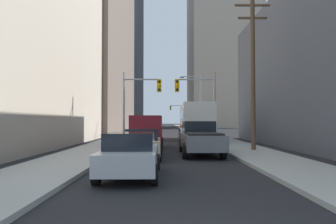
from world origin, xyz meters
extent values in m
cube|color=#9E9E99|center=(-4.79, 50.00, 0.07)|extent=(3.16, 160.00, 0.15)
cube|color=#9E9E99|center=(4.79, 50.00, 0.07)|extent=(3.16, 160.00, 0.15)
cube|color=silver|center=(2.47, 25.25, 1.95)|extent=(2.72, 11.55, 2.90)
cube|color=black|center=(1.21, 25.25, 2.47)|extent=(0.22, 10.58, 0.80)
cube|color=red|center=(1.20, 25.25, 1.37)|extent=(0.22, 10.58, 0.28)
cylinder|color=black|center=(1.29, 29.28, 0.50)|extent=(0.32, 1.00, 1.00)
cylinder|color=black|center=(3.64, 29.28, 0.50)|extent=(0.32, 1.00, 1.00)
cylinder|color=black|center=(1.29, 22.03, 0.50)|extent=(0.32, 1.00, 1.00)
cylinder|color=black|center=(3.64, 22.03, 0.50)|extent=(0.32, 1.00, 1.00)
cube|color=slate|center=(1.64, 13.44, 0.80)|extent=(2.14, 5.45, 0.80)
cube|color=black|center=(1.64, 14.41, 1.55)|extent=(1.85, 1.85, 0.70)
cube|color=black|center=(1.64, 12.09, 1.25)|extent=(1.82, 2.42, 0.10)
cylinder|color=black|center=(0.68, 15.16, 0.40)|extent=(0.28, 0.80, 0.80)
cylinder|color=black|center=(2.60, 15.16, 0.40)|extent=(0.28, 0.80, 0.80)
cylinder|color=black|center=(0.68, 11.71, 0.40)|extent=(0.28, 0.80, 0.80)
cylinder|color=black|center=(2.60, 11.71, 0.40)|extent=(0.28, 0.80, 0.80)
cube|color=maroon|center=(-1.59, 17.71, 1.31)|extent=(2.02, 5.21, 1.90)
cube|color=black|center=(-1.59, 20.32, 1.73)|extent=(1.76, 0.03, 0.60)
cylinder|color=black|center=(-2.55, 19.38, 0.36)|extent=(0.24, 0.72, 0.72)
cylinder|color=black|center=(-0.63, 19.38, 0.36)|extent=(0.24, 0.72, 0.72)
cylinder|color=black|center=(-2.55, 16.05, 0.36)|extent=(0.24, 0.72, 0.72)
cylinder|color=black|center=(-0.63, 16.05, 0.36)|extent=(0.24, 0.72, 0.72)
cube|color=#B7BABF|center=(-1.50, 6.80, 0.65)|extent=(1.84, 4.22, 0.65)
cube|color=black|center=(-1.50, 6.65, 1.25)|extent=(1.60, 1.92, 0.55)
cylinder|color=black|center=(-2.37, 8.14, 0.32)|extent=(0.22, 0.64, 0.64)
cylinder|color=black|center=(-0.64, 8.14, 0.32)|extent=(0.22, 0.64, 0.64)
cylinder|color=black|center=(-2.37, 5.45, 0.32)|extent=(0.22, 0.64, 0.64)
cylinder|color=black|center=(-0.64, 5.45, 0.32)|extent=(0.22, 0.64, 0.64)
cube|color=#C6B793|center=(-1.48, 11.90, 0.65)|extent=(1.89, 4.24, 0.65)
cube|color=black|center=(-1.48, 11.75, 1.25)|extent=(1.62, 1.93, 0.55)
cylinder|color=black|center=(-2.34, 13.24, 0.32)|extent=(0.22, 0.64, 0.64)
cylinder|color=black|center=(-0.61, 13.24, 0.32)|extent=(0.22, 0.64, 0.64)
cylinder|color=black|center=(-2.34, 10.55, 0.32)|extent=(0.22, 0.64, 0.64)
cylinder|color=black|center=(-0.61, 10.55, 0.32)|extent=(0.22, 0.64, 0.64)
cube|color=navy|center=(-1.68, 26.34, 0.65)|extent=(1.90, 4.24, 0.65)
cube|color=black|center=(-1.68, 26.19, 1.25)|extent=(1.63, 1.94, 0.55)
cylinder|color=black|center=(-2.54, 27.69, 0.32)|extent=(0.22, 0.64, 0.64)
cylinder|color=black|center=(-0.81, 27.69, 0.32)|extent=(0.22, 0.64, 0.64)
cylinder|color=black|center=(-2.54, 25.00, 0.32)|extent=(0.22, 0.64, 0.64)
cylinder|color=black|center=(-0.81, 25.00, 0.32)|extent=(0.22, 0.64, 0.64)
cylinder|color=gray|center=(-3.81, 21.80, 3.00)|extent=(0.18, 0.18, 6.00)
cylinder|color=gray|center=(-2.33, 21.80, 5.40)|extent=(2.96, 0.12, 0.12)
cube|color=gold|center=(-0.85, 21.80, 4.88)|extent=(0.38, 0.30, 1.05)
sphere|color=black|center=(-0.85, 21.63, 5.21)|extent=(0.24, 0.24, 0.24)
sphere|color=#F9A514|center=(-0.85, 21.63, 4.88)|extent=(0.24, 0.24, 0.24)
sphere|color=black|center=(-0.85, 21.63, 4.54)|extent=(0.24, 0.24, 0.24)
cylinder|color=gray|center=(3.81, 21.80, 3.00)|extent=(0.18, 0.18, 6.00)
cylinder|color=gray|center=(2.23, 21.80, 5.40)|extent=(3.16, 0.12, 0.12)
cube|color=gold|center=(0.65, 21.80, 4.88)|extent=(0.38, 0.30, 1.05)
sphere|color=black|center=(0.65, 21.63, 5.21)|extent=(0.24, 0.24, 0.24)
sphere|color=#F9A514|center=(0.65, 21.63, 4.88)|extent=(0.24, 0.24, 0.24)
sphere|color=black|center=(0.65, 21.63, 4.54)|extent=(0.24, 0.24, 0.24)
cylinder|color=gray|center=(3.81, 65.73, 3.00)|extent=(0.18, 0.18, 6.00)
cylinder|color=gray|center=(2.31, 65.73, 5.40)|extent=(3.01, 0.12, 0.12)
cube|color=gold|center=(0.80, 65.73, 4.88)|extent=(0.38, 0.30, 1.05)
sphere|color=black|center=(0.80, 65.56, 5.21)|extent=(0.24, 0.24, 0.24)
sphere|color=black|center=(0.80, 65.56, 4.88)|extent=(0.24, 0.24, 0.24)
sphere|color=#19D833|center=(0.80, 65.56, 4.54)|extent=(0.24, 0.24, 0.24)
cylinder|color=brown|center=(5.11, 15.04, 4.86)|extent=(0.28, 0.28, 9.72)
cube|color=brown|center=(5.11, 15.04, 9.12)|extent=(2.20, 0.12, 0.12)
cube|color=brown|center=(5.11, 15.04, 8.32)|extent=(1.80, 0.12, 0.12)
cylinder|color=gray|center=(3.91, 33.11, 3.75)|extent=(0.16, 0.16, 7.50)
cylinder|color=gray|center=(2.79, 33.11, 7.30)|extent=(2.23, 0.10, 0.10)
ellipsoid|color=#4C4C51|center=(1.68, 33.11, 7.20)|extent=(0.56, 0.32, 0.20)
cube|color=#66564C|center=(-15.27, 45.28, 15.09)|extent=(16.72, 28.73, 30.17)
cube|color=#4C515B|center=(-15.74, 86.92, 27.54)|extent=(16.12, 20.98, 55.09)
cube|color=#B7A893|center=(16.84, 89.83, 28.20)|extent=(19.31, 26.95, 56.40)
camera|label=1|loc=(-0.30, -3.68, 1.92)|focal=32.55mm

